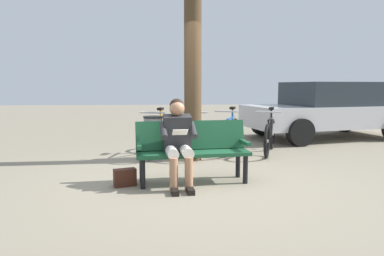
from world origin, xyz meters
TOP-DOWN VIEW (x-y plane):
  - ground_plane at (0.00, 0.00)m, footprint 40.00×40.00m
  - bench at (-0.00, 0.04)m, footprint 1.65×0.67m
  - person_reading at (0.20, 0.23)m, footprint 0.52×0.80m
  - handbag at (0.94, 0.23)m, footprint 0.33×0.23m
  - tree_trunk at (-0.10, -1.41)m, footprint 0.32×0.32m
  - litter_bin at (0.64, -1.47)m, footprint 0.37×0.37m
  - bicycle_green at (-1.71, -1.93)m, footprint 0.72×1.58m
  - bicycle_purple at (-0.93, -2.11)m, footprint 0.71×1.59m
  - bicycle_red at (-0.15, -1.92)m, footprint 0.48×1.68m
  - bicycle_orange at (0.56, -1.91)m, footprint 0.55×1.65m
  - parked_car at (-3.83, -3.90)m, footprint 4.50×2.73m

SIDE VIEW (x-z plane):
  - ground_plane at x=0.00m, z-range 0.00..0.00m
  - handbag at x=0.94m, z-range 0.00..0.24m
  - bicycle_green at x=-1.71m, z-range -0.11..0.83m
  - bicycle_purple at x=-0.93m, z-range -0.11..0.83m
  - bicycle_red at x=-0.15m, z-range -0.11..0.83m
  - bicycle_orange at x=0.56m, z-range -0.11..0.83m
  - litter_bin at x=0.64m, z-range 0.00..0.82m
  - bench at x=0.00m, z-range 0.07..0.94m
  - person_reading at x=0.20m, z-range 0.06..1.27m
  - parked_car at x=-3.83m, z-range 0.04..1.51m
  - tree_trunk at x=-0.10m, z-range 0.00..3.38m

